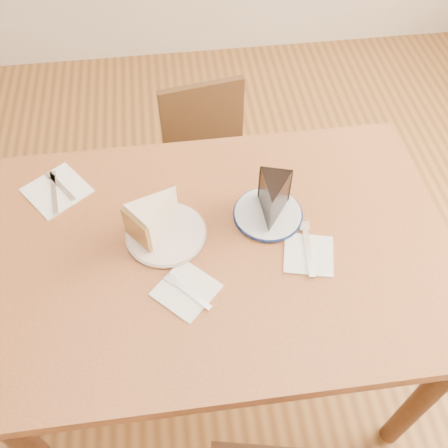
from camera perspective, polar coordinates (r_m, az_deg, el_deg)
ground at (r=1.95m, az=-0.35°, el=-15.25°), size 4.00×4.00×0.00m
table at (r=1.37m, az=-0.49°, el=-4.92°), size 1.20×0.80×0.75m
chair_far at (r=1.91m, az=-1.38°, el=5.79°), size 0.42×0.42×0.74m
plate_cream at (r=1.31m, az=-6.64°, el=-1.13°), size 0.20×0.20×0.01m
plate_navy at (r=1.35m, az=5.02°, el=1.14°), size 0.18×0.18×0.01m
carrot_cake at (r=1.28m, az=-7.53°, el=1.05°), size 0.16×0.15×0.09m
chocolate_cake at (r=1.30m, az=5.56°, el=2.53°), size 0.11×0.14×0.11m
napkin_cream at (r=1.22m, az=-4.34°, el=-7.53°), size 0.18×0.18×0.00m
napkin_navy at (r=1.29m, az=9.65°, el=-3.43°), size 0.15×0.15×0.00m
napkin_spare at (r=1.48m, az=-18.55°, el=3.66°), size 0.21×0.21×0.00m
fork_cream at (r=1.21m, az=-4.07°, el=-7.76°), size 0.10×0.11×0.00m
knife_navy at (r=1.29m, az=9.58°, el=-2.79°), size 0.03×0.17×0.00m
fork_spare at (r=1.48m, az=-18.16°, el=4.14°), size 0.09×0.12×0.00m
knife_spare at (r=1.47m, az=-18.85°, el=3.47°), size 0.04×0.16×0.00m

